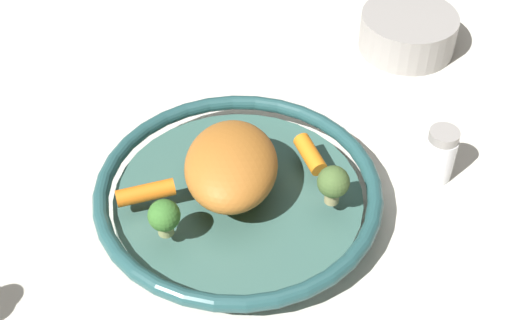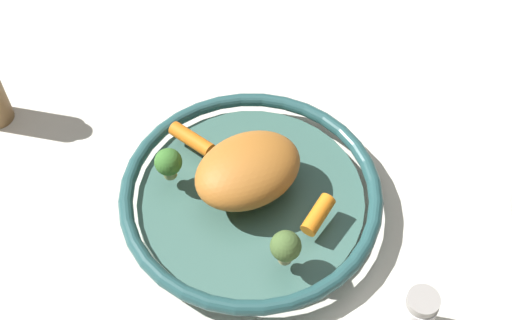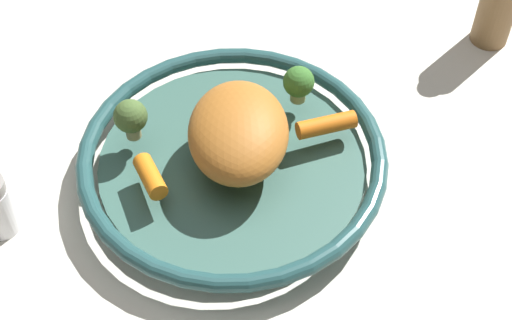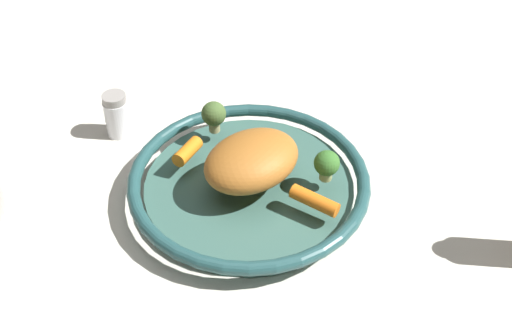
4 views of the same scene
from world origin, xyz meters
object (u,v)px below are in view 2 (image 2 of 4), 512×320
object	(u,v)px
salt_shaker	(418,313)
roast_chicken_piece	(246,171)
baby_carrot_near_rim	(192,139)
broccoli_floret_large	(168,163)
baby_carrot_back	(318,215)
broccoli_floret_edge	(286,247)
serving_bowl	(251,197)

from	to	relation	value
salt_shaker	roast_chicken_piece	bearing A→B (deg)	-69.41
baby_carrot_near_rim	salt_shaker	world-z (taller)	salt_shaker
baby_carrot_near_rim	broccoli_floret_large	size ratio (longest dim) A/B	1.45
baby_carrot_back	broccoli_floret_edge	size ratio (longest dim) A/B	1.07
broccoli_floret_large	baby_carrot_near_rim	bearing A→B (deg)	-144.29
serving_bowl	salt_shaker	size ratio (longest dim) A/B	4.59
baby_carrot_near_rim	baby_carrot_back	distance (m)	0.21
serving_bowl	baby_carrot_back	size ratio (longest dim) A/B	6.40
roast_chicken_piece	broccoli_floret_large	distance (m)	0.10
broccoli_floret_edge	baby_carrot_near_rim	bearing A→B (deg)	-83.45
baby_carrot_near_rim	broccoli_floret_edge	bearing A→B (deg)	96.55
baby_carrot_near_rim	broccoli_floret_large	world-z (taller)	broccoli_floret_large
serving_bowl	roast_chicken_piece	size ratio (longest dim) A/B	2.41
serving_bowl	baby_carrot_near_rim	distance (m)	0.11
baby_carrot_near_rim	serving_bowl	bearing A→B (deg)	109.70
roast_chicken_piece	baby_carrot_back	distance (m)	0.11
salt_shaker	baby_carrot_near_rim	bearing A→B (deg)	-69.61
serving_bowl	broccoli_floret_edge	bearing A→B (deg)	83.81
roast_chicken_piece	salt_shaker	world-z (taller)	roast_chicken_piece
roast_chicken_piece	baby_carrot_near_rim	xyz separation A→B (m)	(0.03, -0.10, -0.02)
serving_bowl	roast_chicken_piece	distance (m)	0.05
broccoli_floret_large	broccoli_floret_edge	bearing A→B (deg)	111.72
roast_chicken_piece	salt_shaker	xyz separation A→B (m)	(-0.09, 0.25, -0.04)
serving_bowl	baby_carrot_back	bearing A→B (deg)	122.72
broccoli_floret_edge	salt_shaker	size ratio (longest dim) A/B	0.67
serving_bowl	broccoli_floret_edge	xyz separation A→B (m)	(0.01, 0.11, 0.05)
roast_chicken_piece	broccoli_floret_edge	world-z (taller)	roast_chicken_piece
roast_chicken_piece	broccoli_floret_edge	xyz separation A→B (m)	(0.01, 0.12, -0.00)
roast_chicken_piece	broccoli_floret_large	size ratio (longest dim) A/B	3.08
baby_carrot_back	salt_shaker	xyz separation A→B (m)	(-0.04, 0.16, -0.02)
baby_carrot_near_rim	salt_shaker	xyz separation A→B (m)	(-0.13, 0.35, -0.02)
baby_carrot_near_rim	broccoli_floret_edge	xyz separation A→B (m)	(-0.02, 0.22, 0.02)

